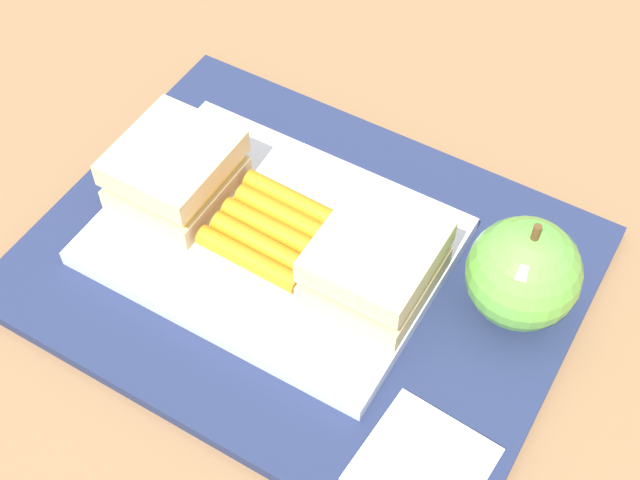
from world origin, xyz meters
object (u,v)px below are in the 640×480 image
(paper_napkin, at_px, (423,465))
(sandwich_half_right, at_px, (375,264))
(sandwich_half_left, at_px, (175,171))
(apple, at_px, (523,274))
(carrot_sticks_bundle, at_px, (273,230))
(food_tray, at_px, (273,241))

(paper_napkin, bearing_deg, sandwich_half_right, 132.05)
(sandwich_half_left, bearing_deg, apple, 9.17)
(sandwich_half_right, height_order, paper_napkin, sandwich_half_right)
(carrot_sticks_bundle, relative_size, apple, 0.93)
(food_tray, distance_m, sandwich_half_left, 0.08)
(sandwich_half_right, relative_size, carrot_sticks_bundle, 1.02)
(carrot_sticks_bundle, bearing_deg, paper_napkin, -29.66)
(sandwich_half_left, relative_size, carrot_sticks_bundle, 1.02)
(food_tray, distance_m, sandwich_half_right, 0.08)
(paper_napkin, bearing_deg, apple, 89.17)
(sandwich_half_left, xyz_separation_m, carrot_sticks_bundle, (0.08, -0.00, -0.02))
(food_tray, bearing_deg, sandwich_half_left, 180.00)
(apple, xyz_separation_m, paper_napkin, (-0.00, -0.13, -0.03))
(carrot_sticks_bundle, xyz_separation_m, apple, (0.16, 0.04, 0.02))
(food_tray, xyz_separation_m, sandwich_half_left, (-0.08, 0.00, 0.03))
(sandwich_half_right, bearing_deg, paper_napkin, -47.95)
(food_tray, relative_size, apple, 2.75)
(food_tray, relative_size, sandwich_half_right, 2.88)
(sandwich_half_right, height_order, carrot_sticks_bundle, sandwich_half_right)
(sandwich_half_right, xyz_separation_m, carrot_sticks_bundle, (-0.08, -0.00, -0.02))
(food_tray, height_order, sandwich_half_right, sandwich_half_right)
(food_tray, xyz_separation_m, sandwich_half_right, (0.08, 0.00, 0.03))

